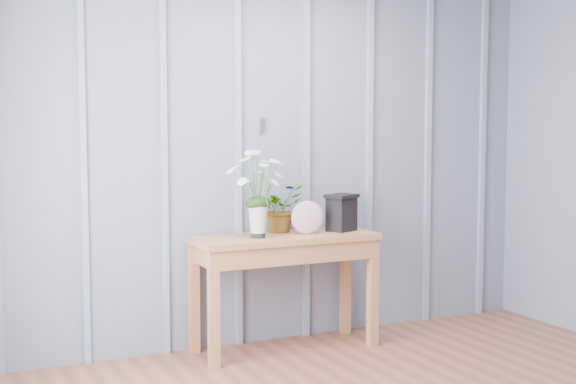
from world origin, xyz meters
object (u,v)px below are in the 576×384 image
daisy_vase (258,181)px  felt_disc_vessel (307,217)px  sideboard (285,252)px  carved_box (341,212)px

daisy_vase → felt_disc_vessel: 0.43m
daisy_vase → felt_disc_vessel: daisy_vase is taller
sideboard → felt_disc_vessel: size_ratio=5.53×
sideboard → daisy_vase: size_ratio=2.12×
felt_disc_vessel → carved_box: size_ratio=0.88×
daisy_vase → sideboard: bearing=12.3°
carved_box → sideboard: bearing=179.7°
sideboard → daisy_vase: (-0.21, -0.05, 0.47)m
felt_disc_vessel → carved_box: bearing=19.9°
sideboard → felt_disc_vessel: (0.15, -0.04, 0.22)m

